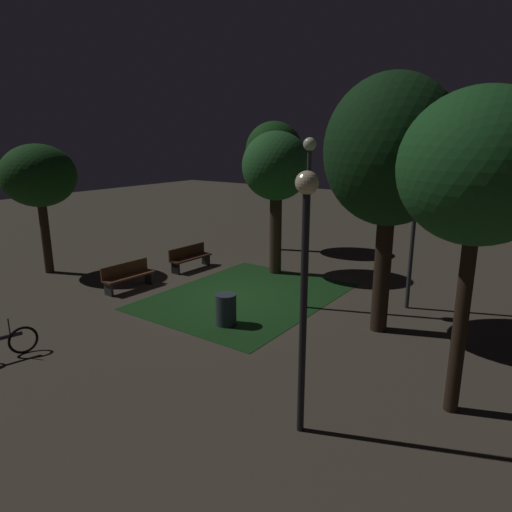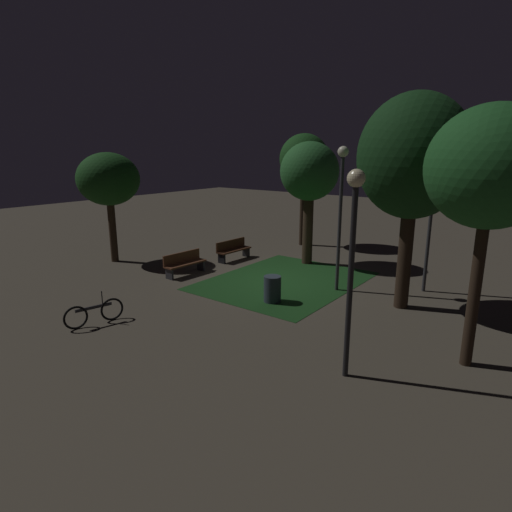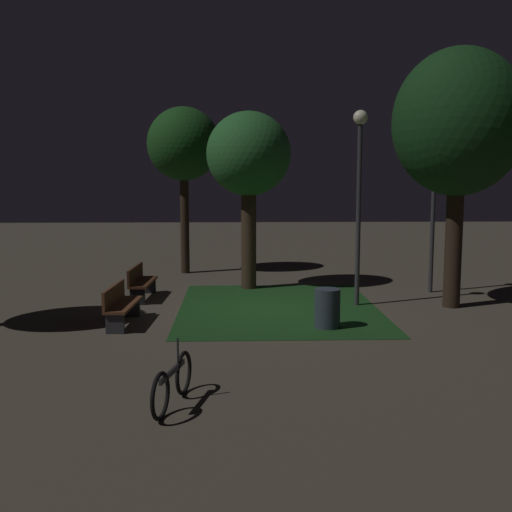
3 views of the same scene
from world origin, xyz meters
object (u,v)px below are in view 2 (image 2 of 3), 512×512
object	(u,v)px
lamp_post_near_wall	(341,196)
trash_bin	(272,289)
bench_front_left	(184,263)
lamp_post_plaza_west	(353,240)
tree_lawn_side	(414,158)
lamp_post_path_center	(431,215)
bench_by_lamp	(233,249)
bicycle	(94,313)
tree_back_right	(491,169)
tree_right_canopy	(108,180)
tree_back_left	(304,160)
tree_tall_center	(309,174)

from	to	relation	value
lamp_post_near_wall	trash_bin	distance (m)	3.85
bench_front_left	lamp_post_plaza_west	bearing A→B (deg)	69.02
lamp_post_near_wall	lamp_post_plaza_west	xyz separation A→B (m)	(5.13, 2.80, -0.29)
bench_front_left	lamp_post_plaza_west	world-z (taller)	lamp_post_plaza_west
tree_lawn_side	lamp_post_path_center	distance (m)	2.73
bench_by_lamp	bicycle	size ratio (longest dim) A/B	1.12
tree_back_right	bench_by_lamp	bearing A→B (deg)	-111.29
tree_lawn_side	lamp_post_path_center	world-z (taller)	tree_lawn_side
lamp_post_path_center	lamp_post_near_wall	bearing A→B (deg)	-54.77
tree_lawn_side	tree_right_canopy	bearing A→B (deg)	-80.26
tree_right_canopy	bicycle	bearing A→B (deg)	51.17
tree_right_canopy	tree_back_left	bearing A→B (deg)	148.62
tree_back_left	lamp_post_path_center	size ratio (longest dim) A/B	1.45
bench_by_lamp	tree_right_canopy	bearing A→B (deg)	-49.66
tree_lawn_side	bicycle	size ratio (longest dim) A/B	3.90
bench_front_left	tree_back_left	xyz separation A→B (m)	(-7.46, 0.84, 3.82)
tree_right_canopy	lamp_post_near_wall	xyz separation A→B (m)	(-2.33, 9.61, -0.25)
tree_lawn_side	lamp_post_near_wall	size ratio (longest dim) A/B	1.30
tree_back_right	trash_bin	bearing A→B (deg)	-96.56
bench_by_lamp	trash_bin	bearing A→B (deg)	53.29
bench_front_left	trash_bin	world-z (taller)	bench_front_left
bench_by_lamp	tree_back_right	bearing A→B (deg)	68.71
tree_lawn_side	tree_tall_center	xyz separation A→B (m)	(-2.80, -5.04, -0.70)
bench_by_lamp	lamp_post_plaza_west	world-z (taller)	lamp_post_plaza_west
tree_tall_center	tree_right_canopy	xyz separation A→B (m)	(4.85, -6.91, -0.28)
tree_lawn_side	tree_back_left	size ratio (longest dim) A/B	1.14
tree_back_right	lamp_post_path_center	world-z (taller)	tree_back_right
bench_front_left	tree_back_right	world-z (taller)	tree_back_right
lamp_post_near_wall	lamp_post_path_center	xyz separation A→B (m)	(-1.73, 2.45, -0.62)
bicycle	bench_by_lamp	bearing A→B (deg)	-168.23
tree_back_left	tree_right_canopy	bearing A→B (deg)	-31.38
tree_back_left	bicycle	bearing A→B (deg)	3.70
bench_by_lamp	bench_front_left	size ratio (longest dim) A/B	1.00
lamp_post_near_wall	trash_bin	world-z (taller)	lamp_post_near_wall
trash_bin	lamp_post_near_wall	bearing A→B (deg)	154.55
tree_back_right	tree_lawn_side	size ratio (longest dim) A/B	0.89
tree_back_left	lamp_post_path_center	world-z (taller)	tree_back_left
tree_back_left	bicycle	distance (m)	13.05
tree_back_left	bench_front_left	bearing A→B (deg)	-6.43
bench_by_lamp	tree_right_canopy	size ratio (longest dim) A/B	0.39
lamp_post_near_wall	lamp_post_plaza_west	world-z (taller)	lamp_post_near_wall
bench_by_lamp	tree_back_left	distance (m)	5.98
lamp_post_plaza_west	tree_back_right	bearing A→B (deg)	137.34
tree_back_right	lamp_post_near_wall	distance (m)	5.73
trash_bin	lamp_post_plaza_west	bearing A→B (deg)	54.35
tree_back_right	lamp_post_near_wall	size ratio (longest dim) A/B	1.16
bench_front_left	trash_bin	xyz separation A→B (m)	(0.43, 4.53, -0.05)
tree_tall_center	lamp_post_plaza_west	size ratio (longest dim) A/B	1.17
trash_bin	lamp_post_path_center	bearing A→B (deg)	138.76
lamp_post_path_center	lamp_post_plaza_west	bearing A→B (deg)	2.89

